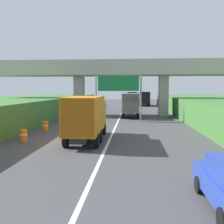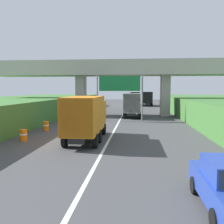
{
  "view_description": "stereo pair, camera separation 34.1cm",
  "coord_description": "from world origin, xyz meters",
  "px_view_note": "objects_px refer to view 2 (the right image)",
  "views": [
    {
      "loc": [
        1.76,
        -1.49,
        3.95
      ],
      "look_at": [
        0.0,
        19.87,
        2.0
      ],
      "focal_mm": 39.42,
      "sensor_mm": 36.0,
      "label": 1
    },
    {
      "loc": [
        2.1,
        -1.46,
        3.95
      ],
      "look_at": [
        0.0,
        19.87,
        2.0
      ],
      "focal_mm": 39.42,
      "sensor_mm": 36.0,
      "label": 2
    }
  ],
  "objects_px": {
    "truck_orange": "(87,116)",
    "construction_barrel_3": "(46,126)",
    "truck_black": "(147,98)",
    "construction_barrel_2": "(23,135)",
    "overhead_highway_sign": "(120,87)",
    "truck_white": "(135,98)",
    "truck_yellow": "(132,104)"
  },
  "relations": [
    {
      "from": "truck_black",
      "to": "construction_barrel_2",
      "type": "xyz_separation_m",
      "value": [
        -11.31,
        -43.06,
        -1.47
      ]
    },
    {
      "from": "truck_black",
      "to": "construction_barrel_3",
      "type": "height_order",
      "value": "truck_black"
    },
    {
      "from": "overhead_highway_sign",
      "to": "construction_barrel_2",
      "type": "relative_size",
      "value": 6.53
    },
    {
      "from": "truck_yellow",
      "to": "construction_barrel_3",
      "type": "bearing_deg",
      "value": -122.06
    },
    {
      "from": "truck_black",
      "to": "truck_orange",
      "type": "distance_m",
      "value": 43.0
    },
    {
      "from": "construction_barrel_2",
      "to": "construction_barrel_3",
      "type": "bearing_deg",
      "value": 90.28
    },
    {
      "from": "construction_barrel_2",
      "to": "construction_barrel_3",
      "type": "distance_m",
      "value": 4.85
    },
    {
      "from": "construction_barrel_3",
      "to": "truck_orange",
      "type": "bearing_deg",
      "value": -41.43
    },
    {
      "from": "overhead_highway_sign",
      "to": "construction_barrel_2",
      "type": "xyz_separation_m",
      "value": [
        -6.55,
        -13.14,
        -3.86
      ]
    },
    {
      "from": "truck_black",
      "to": "construction_barrel_3",
      "type": "bearing_deg",
      "value": -106.53
    },
    {
      "from": "truck_black",
      "to": "construction_barrel_2",
      "type": "bearing_deg",
      "value": -104.72
    },
    {
      "from": "overhead_highway_sign",
      "to": "construction_barrel_3",
      "type": "xyz_separation_m",
      "value": [
        -6.57,
        -8.28,
        -3.86
      ]
    },
    {
      "from": "truck_yellow",
      "to": "construction_barrel_2",
      "type": "relative_size",
      "value": 8.11
    },
    {
      "from": "overhead_highway_sign",
      "to": "truck_white",
      "type": "xyz_separation_m",
      "value": [
        1.81,
        32.08,
        -2.38
      ]
    },
    {
      "from": "truck_yellow",
      "to": "construction_barrel_2",
      "type": "height_order",
      "value": "truck_yellow"
    },
    {
      "from": "truck_orange",
      "to": "construction_barrel_3",
      "type": "relative_size",
      "value": 8.11
    },
    {
      "from": "overhead_highway_sign",
      "to": "truck_yellow",
      "type": "bearing_deg",
      "value": 71.81
    },
    {
      "from": "truck_black",
      "to": "truck_white",
      "type": "height_order",
      "value": "same"
    },
    {
      "from": "truck_yellow",
      "to": "truck_black",
      "type": "xyz_separation_m",
      "value": [
        3.24,
        25.27,
        0.0
      ]
    },
    {
      "from": "overhead_highway_sign",
      "to": "truck_white",
      "type": "distance_m",
      "value": 32.22
    },
    {
      "from": "truck_orange",
      "to": "construction_barrel_2",
      "type": "bearing_deg",
      "value": -173.57
    },
    {
      "from": "truck_yellow",
      "to": "overhead_highway_sign",
      "type": "bearing_deg",
      "value": -108.19
    },
    {
      "from": "construction_barrel_3",
      "to": "overhead_highway_sign",
      "type": "bearing_deg",
      "value": 51.57
    },
    {
      "from": "truck_black",
      "to": "construction_barrel_3",
      "type": "distance_m",
      "value": 39.88
    },
    {
      "from": "truck_white",
      "to": "construction_barrel_2",
      "type": "relative_size",
      "value": 8.11
    },
    {
      "from": "truck_black",
      "to": "truck_orange",
      "type": "relative_size",
      "value": 1.0
    },
    {
      "from": "overhead_highway_sign",
      "to": "truck_white",
      "type": "relative_size",
      "value": 0.81
    },
    {
      "from": "overhead_highway_sign",
      "to": "truck_black",
      "type": "relative_size",
      "value": 0.81
    },
    {
      "from": "truck_orange",
      "to": "construction_barrel_3",
      "type": "distance_m",
      "value": 6.67
    },
    {
      "from": "truck_orange",
      "to": "overhead_highway_sign",
      "type": "bearing_deg",
      "value": 82.34
    },
    {
      "from": "overhead_highway_sign",
      "to": "truck_yellow",
      "type": "relative_size",
      "value": 0.81
    },
    {
      "from": "overhead_highway_sign",
      "to": "construction_barrel_3",
      "type": "distance_m",
      "value": 11.26
    }
  ]
}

